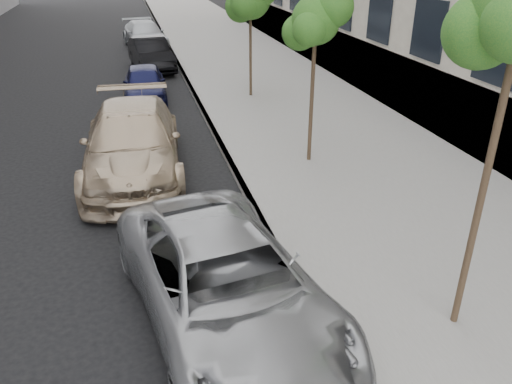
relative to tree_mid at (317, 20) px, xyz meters
name	(u,v)px	position (x,y,z in m)	size (l,w,h in m)	color
sidewalk	(229,50)	(1.07, 16.00, -3.57)	(6.40, 72.00, 0.14)	gray
curb	(172,52)	(-2.05, 16.00, -3.57)	(0.15, 72.00, 0.14)	#9E9B93
tree_mid	(317,20)	(0.00, 0.00, 0.00)	(1.54, 1.34, 4.26)	#38281C
minivan	(226,284)	(-3.33, -5.56, -2.91)	(2.43, 5.27, 1.47)	#A2A4A6
suv	(133,142)	(-4.49, 0.54, -2.81)	(2.33, 5.73, 1.66)	tan
sedan_blue	(145,83)	(-3.88, 7.29, -3.00)	(1.50, 3.73, 1.27)	#11133A
sedan_black	(151,54)	(-3.33, 12.36, -2.93)	(1.50, 4.30, 1.42)	black
sedan_rear	(145,35)	(-3.33, 18.07, -2.93)	(1.99, 4.88, 1.42)	#AEB2B7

